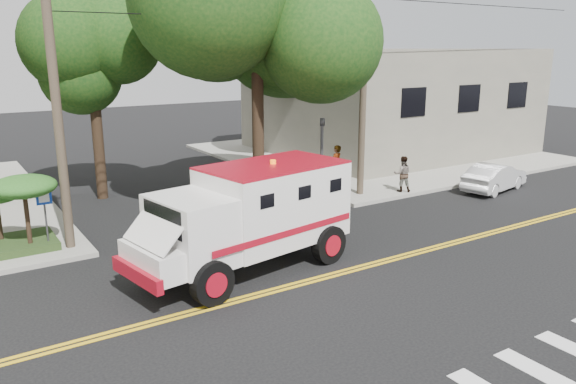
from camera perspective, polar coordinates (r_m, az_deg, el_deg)
ground at (r=15.88m, az=4.17°, el=-8.52°), size 100.00×100.00×0.00m
sidewalk_ne at (r=34.20m, az=8.72°, el=3.96°), size 17.00×17.00×0.15m
building_right at (r=35.16m, az=10.23°, el=9.24°), size 14.00×12.00×6.00m
utility_pole_left at (r=18.02m, az=-22.46°, el=7.99°), size 0.28×0.28×9.00m
utility_pole_right at (r=23.48m, az=7.65°, el=10.18°), size 0.28×0.28×9.00m
tree_main at (r=20.89m, az=-1.70°, el=17.21°), size 6.08×5.70×9.85m
tree_left at (r=24.23m, az=-18.48°, el=12.63°), size 4.48×4.20×7.70m
tree_right at (r=32.64m, az=0.05°, el=14.26°), size 4.80×4.50×8.20m
traffic_signal at (r=21.75m, az=3.44°, el=3.92°), size 0.15×0.18×3.60m
accessibility_sign at (r=18.64m, az=-23.44°, el=-1.77°), size 0.45×0.10×2.02m
armored_truck at (r=15.81m, az=-3.82°, el=-2.09°), size 6.84×3.52×2.97m
parked_sedan at (r=26.56m, az=20.24°, el=1.43°), size 3.95×2.03×1.24m
pedestrian_a at (r=25.39m, az=4.90°, el=2.73°), size 0.77×0.62×1.82m
pedestrian_b at (r=24.65m, az=11.55°, el=1.81°), size 0.95×0.90×1.55m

